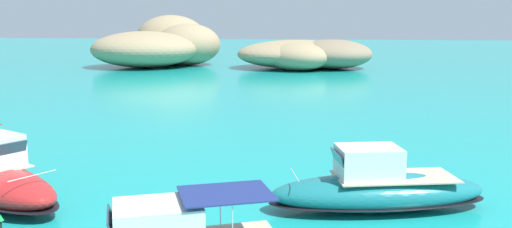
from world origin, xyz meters
TOP-DOWN VIEW (x-y plane):
  - islet_large at (-26.39, 79.37)m, footprint 23.07×26.36m
  - islet_small at (-2.51, 76.12)m, footprint 24.22×23.21m
  - motorboat_teal at (3.07, 11.99)m, footprint 9.15×4.59m

SIDE VIEW (x-z plane):
  - motorboat_teal at x=3.07m, z-range -0.43..2.16m
  - islet_small at x=-2.51m, z-range -0.09..4.37m
  - islet_large at x=-26.39m, z-range -0.77..7.46m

